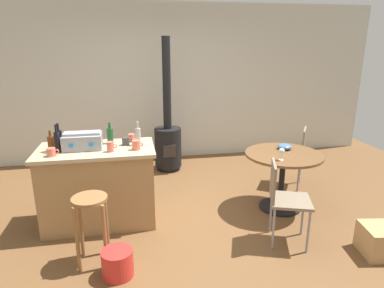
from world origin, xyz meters
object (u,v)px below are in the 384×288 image
object	(u,v)px
toolbox	(83,141)
bottle_3	(59,139)
dining_table	(283,167)
bottle_1	(57,142)
cup_0	(126,141)
cup_3	(51,152)
bottle_2	(51,143)
wood_stove	(168,139)
wine_glass	(282,151)
folding_chair_near	(284,196)
bottle_0	(110,135)
plastic_bucket	(118,263)
kitchen_island	(99,186)
wooden_stool	(91,216)
serving_bowl	(285,147)
bottle_4	(138,136)
cup_1	(110,147)
cup_2	(132,138)
folding_chair_far	(294,152)
cup_4	(136,145)

from	to	relation	value
toolbox	bottle_3	xyz separation A→B (m)	(-0.26, 0.06, 0.02)
dining_table	bottle_1	bearing A→B (deg)	-179.77
cup_0	cup_3	xyz separation A→B (m)	(-0.76, -0.27, -0.00)
bottle_2	cup_3	size ratio (longest dim) A/B	1.89
wood_stove	bottle_2	size ratio (longest dim) A/B	9.09
wood_stove	wine_glass	xyz separation A→B (m)	(1.10, -1.87, 0.32)
folding_chair_near	bottle_2	size ratio (longest dim) A/B	3.74
bottle_0	plastic_bucket	xyz separation A→B (m)	(0.06, -1.20, -0.88)
bottle_1	cup_0	bearing A→B (deg)	11.59
kitchen_island	wooden_stool	world-z (taller)	kitchen_island
serving_bowl	toolbox	bearing A→B (deg)	-178.27
bottle_4	dining_table	bearing A→B (deg)	-3.44
bottle_4	cup_1	world-z (taller)	bottle_4
kitchen_island	bottle_1	size ratio (longest dim) A/B	4.21
kitchen_island	plastic_bucket	xyz separation A→B (m)	(0.22, -1.03, -0.33)
toolbox	cup_2	bearing A→B (deg)	20.20
wooden_stool	cup_0	xyz separation A→B (m)	(0.34, 0.86, 0.46)
dining_table	cup_2	bearing A→B (deg)	171.28
bottle_2	cup_2	bearing A→B (deg)	16.03
wooden_stool	bottle_2	size ratio (longest dim) A/B	2.90
dining_table	cup_0	world-z (taller)	cup_0
bottle_2	plastic_bucket	size ratio (longest dim) A/B	0.82
folding_chair_near	cup_1	distance (m)	1.90
bottle_3	wine_glass	world-z (taller)	bottle_3
cup_2	cup_3	xyz separation A→B (m)	(-0.82, -0.41, -0.00)
dining_table	folding_chair_far	bearing A→B (deg)	53.04
plastic_bucket	cup_0	bearing A→B (deg)	83.93
bottle_1	wine_glass	world-z (taller)	bottle_1
cup_3	cup_1	bearing A→B (deg)	4.17
folding_chair_near	wooden_stool	bearing A→B (deg)	179.99
dining_table	cup_2	size ratio (longest dim) A/B	8.40
kitchen_island	dining_table	size ratio (longest dim) A/B	1.37
folding_chair_near	toolbox	world-z (taller)	toolbox
toolbox	cup_4	distance (m)	0.60
kitchen_island	cup_1	size ratio (longest dim) A/B	11.72
bottle_1	serving_bowl	xyz separation A→B (m)	(2.69, 0.17, -0.26)
cup_1	cup_2	bearing A→B (deg)	57.95
cup_0	bottle_2	bearing A→B (deg)	-172.69
cup_1	cup_2	distance (m)	0.43
cup_3	plastic_bucket	xyz separation A→B (m)	(0.64, -0.84, -0.82)
toolbox	bottle_1	size ratio (longest dim) A/B	1.35
cup_1	plastic_bucket	size ratio (longest dim) A/B	0.38
kitchen_island	cup_3	size ratio (longest dim) A/B	10.36
bottle_2	bottle_1	bearing A→B (deg)	-31.22
serving_bowl	cup_1	bearing A→B (deg)	-173.47
kitchen_island	cup_3	world-z (taller)	cup_3
kitchen_island	cup_0	size ratio (longest dim) A/B	10.84
toolbox	plastic_bucket	xyz separation A→B (m)	(0.35, -1.05, -0.87)
bottle_3	serving_bowl	bearing A→B (deg)	0.39
folding_chair_far	bottle_4	world-z (taller)	bottle_4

